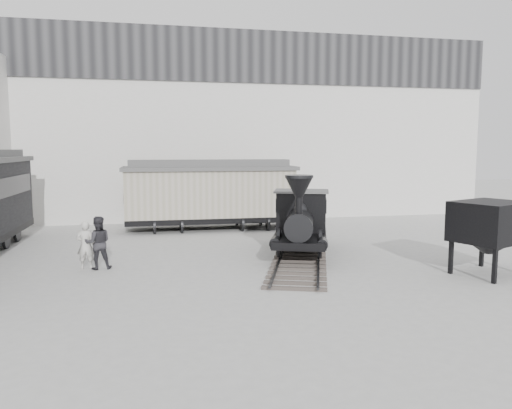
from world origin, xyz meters
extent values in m
plane|color=#9E9E9B|center=(0.00, 0.00, 0.00)|extent=(90.00, 90.00, 0.00)
cube|color=silver|center=(0.00, 15.00, 5.50)|extent=(34.00, 2.40, 11.00)
cube|color=#232326|center=(0.00, 13.75, 9.50)|extent=(34.00, 0.12, 3.00)
cube|color=#3F3530|center=(1.82, 3.02, 0.08)|extent=(4.86, 9.26, 0.16)
cube|color=#2D2D30|center=(1.15, 3.25, 0.13)|extent=(3.06, 8.64, 0.06)
cube|color=#2D2D30|center=(2.50, 2.79, 0.13)|extent=(3.06, 8.64, 0.06)
cylinder|color=black|center=(0.93, 2.81, 0.70)|extent=(0.47, 1.07, 1.09)
cylinder|color=black|center=(2.39, 2.30, 0.70)|extent=(0.47, 1.07, 1.09)
cylinder|color=black|center=(1.35, 4.02, 0.70)|extent=(0.47, 1.07, 1.09)
cylinder|color=black|center=(2.81, 3.52, 0.70)|extent=(0.47, 1.07, 1.09)
cube|color=black|center=(1.87, 3.16, 0.82)|extent=(3.04, 4.02, 0.28)
cylinder|color=black|center=(1.64, 2.51, 1.46)|extent=(1.68, 2.48, 0.99)
cylinder|color=black|center=(1.35, 1.66, 2.23)|extent=(0.33, 0.33, 0.59)
cone|color=black|center=(1.35, 1.66, 2.87)|extent=(1.21, 1.21, 0.69)
sphere|color=black|center=(1.77, 2.88, 1.93)|extent=(0.52, 0.52, 0.52)
cube|color=black|center=(2.16, 4.00, 1.73)|extent=(2.26, 1.90, 1.54)
cube|color=#545454|center=(2.16, 4.00, 2.54)|extent=(2.52, 2.15, 0.08)
cube|color=black|center=(2.75, 5.69, 1.18)|extent=(2.33, 2.46, 0.89)
cylinder|color=black|center=(-2.93, 10.84, 0.38)|extent=(1.93, 0.80, 0.77)
cylinder|color=black|center=(1.49, 10.77, 0.38)|extent=(1.93, 0.80, 0.77)
cube|color=black|center=(-0.72, 10.80, 0.58)|extent=(8.67, 2.53, 0.29)
cube|color=#A19B83|center=(-0.72, 10.80, 1.92)|extent=(8.67, 2.63, 2.40)
cube|color=#545454|center=(-0.72, 10.80, 3.21)|extent=(8.96, 2.92, 0.19)
cube|color=#545454|center=(-0.72, 10.80, 3.48)|extent=(8.27, 1.28, 0.35)
imported|color=beige|center=(-6.03, 3.02, 0.86)|extent=(0.65, 0.44, 1.72)
imported|color=#2C2A2F|center=(-5.60, 2.95, 0.94)|extent=(0.98, 0.80, 1.88)
cube|color=black|center=(6.78, -1.62, 0.57)|extent=(0.16, 0.16, 1.14)
cube|color=black|center=(6.18, -0.19, 0.57)|extent=(0.16, 0.16, 1.14)
cube|color=black|center=(7.89, 0.53, 0.57)|extent=(0.16, 0.16, 1.14)
cube|color=black|center=(7.34, -0.55, 1.81)|extent=(2.82, 2.60, 1.34)
cone|color=black|center=(7.34, -0.55, 0.98)|extent=(2.30, 2.30, 0.52)
camera|label=1|loc=(-3.70, -15.08, 4.24)|focal=35.00mm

